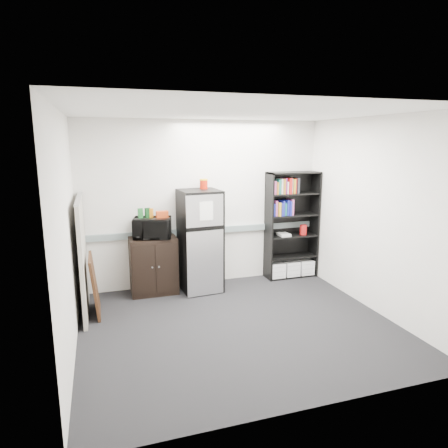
% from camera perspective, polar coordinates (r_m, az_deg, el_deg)
% --- Properties ---
extents(floor, '(4.00, 4.00, 0.00)m').
position_cam_1_polar(floor, '(5.38, 2.09, -14.30)').
color(floor, black).
rests_on(floor, ground).
extents(wall_back, '(4.00, 0.02, 2.70)m').
position_cam_1_polar(wall_back, '(6.58, -2.94, 2.91)').
color(wall_back, white).
rests_on(wall_back, floor).
extents(wall_right, '(0.02, 3.50, 2.70)m').
position_cam_1_polar(wall_right, '(5.91, 20.79, 1.13)').
color(wall_right, white).
rests_on(wall_right, floor).
extents(wall_left, '(0.02, 3.50, 2.70)m').
position_cam_1_polar(wall_left, '(4.67, -21.57, -1.61)').
color(wall_left, white).
rests_on(wall_left, floor).
extents(ceiling, '(4.00, 3.50, 0.02)m').
position_cam_1_polar(ceiling, '(4.84, 2.34, 15.74)').
color(ceiling, white).
rests_on(ceiling, wall_back).
extents(electrical_raceway, '(3.92, 0.05, 0.10)m').
position_cam_1_polar(electrical_raceway, '(6.64, -2.84, -0.96)').
color(electrical_raceway, slate).
rests_on(electrical_raceway, wall_back).
extents(wall_note, '(0.14, 0.00, 0.10)m').
position_cam_1_polar(wall_note, '(6.47, -5.96, 4.50)').
color(wall_note, white).
rests_on(wall_note, wall_back).
extents(bookshelf, '(0.90, 0.34, 1.85)m').
position_cam_1_polar(bookshelf, '(7.03, 9.62, -0.28)').
color(bookshelf, black).
rests_on(bookshelf, floor).
extents(cubicle_partition, '(0.06, 1.30, 1.62)m').
position_cam_1_polar(cubicle_partition, '(5.84, -19.52, -4.32)').
color(cubicle_partition, gray).
rests_on(cubicle_partition, floor).
extents(cabinet, '(0.72, 0.48, 0.90)m').
position_cam_1_polar(cabinet, '(6.39, -10.02, -5.84)').
color(cabinet, black).
rests_on(cabinet, floor).
extents(microwave, '(0.64, 0.50, 0.31)m').
position_cam_1_polar(microwave, '(6.22, -10.20, -0.55)').
color(microwave, black).
rests_on(microwave, cabinet).
extents(snack_box_a, '(0.08, 0.06, 0.15)m').
position_cam_1_polar(snack_box_a, '(6.19, -11.86, 1.51)').
color(snack_box_a, '#175321').
rests_on(snack_box_a, microwave).
extents(snack_box_b, '(0.08, 0.07, 0.15)m').
position_cam_1_polar(snack_box_b, '(6.20, -10.88, 1.57)').
color(snack_box_b, '#0B3411').
rests_on(snack_box_b, microwave).
extents(snack_box_c, '(0.08, 0.07, 0.14)m').
position_cam_1_polar(snack_box_c, '(6.21, -10.41, 1.55)').
color(snack_box_c, '#C56E12').
rests_on(snack_box_c, microwave).
extents(snack_bag, '(0.18, 0.10, 0.10)m').
position_cam_1_polar(snack_bag, '(6.18, -8.83, 1.38)').
color(snack_bag, '#B73A12').
rests_on(snack_bag, microwave).
extents(refrigerator, '(0.65, 0.68, 1.62)m').
position_cam_1_polar(refrigerator, '(6.34, -3.42, -2.42)').
color(refrigerator, black).
rests_on(refrigerator, floor).
extents(coffee_can, '(0.13, 0.13, 0.18)m').
position_cam_1_polar(coffee_can, '(6.33, -2.92, 5.83)').
color(coffee_can, '#AF1B08').
rests_on(coffee_can, refrigerator).
extents(framed_poster, '(0.11, 0.65, 0.83)m').
position_cam_1_polar(framed_poster, '(5.84, -17.98, -8.31)').
color(framed_poster, black).
rests_on(framed_poster, floor).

